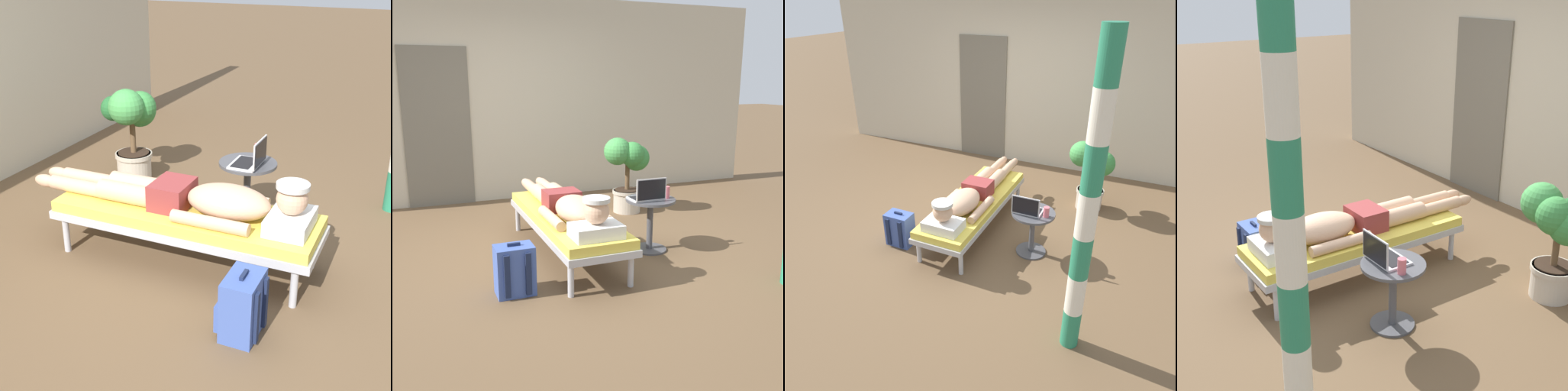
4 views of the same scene
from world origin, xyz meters
TOP-DOWN VIEW (x-y plane):
  - ground_plane at (0.00, 0.00)m, footprint 40.00×40.00m
  - house_wall_back at (0.12, 2.35)m, footprint 7.60×0.20m
  - house_door_panel at (-0.82, 2.24)m, footprint 0.84×0.03m
  - lounge_chair at (0.12, -0.08)m, footprint 0.62×1.96m
  - person_reclining at (0.12, -0.17)m, footprint 0.53×2.17m
  - side_table at (0.93, -0.27)m, footprint 0.48×0.48m
  - laptop at (0.87, -0.32)m, footprint 0.31×0.24m
  - drink_glass at (1.08, -0.30)m, footprint 0.06×0.06m
  - backpack at (-0.53, -0.74)m, footprint 0.30×0.26m
  - potted_plant at (1.31, 1.04)m, footprint 0.59×0.56m
  - porch_post at (1.64, -1.39)m, footprint 0.15×0.15m

SIDE VIEW (x-z plane):
  - ground_plane at x=0.00m, z-range 0.00..0.00m
  - backpack at x=-0.53m, z-range -0.02..0.41m
  - lounge_chair at x=0.12m, z-range 0.14..0.56m
  - side_table at x=0.93m, z-range 0.09..0.62m
  - person_reclining at x=0.12m, z-range 0.36..0.68m
  - drink_glass at x=1.08m, z-range 0.52..0.64m
  - laptop at x=0.87m, z-range 0.47..0.69m
  - potted_plant at x=1.31m, z-range 0.12..1.07m
  - house_door_panel at x=-0.82m, z-range 0.00..2.04m
  - porch_post at x=1.64m, z-range 0.00..2.52m
  - house_wall_back at x=0.12m, z-range 0.00..2.70m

